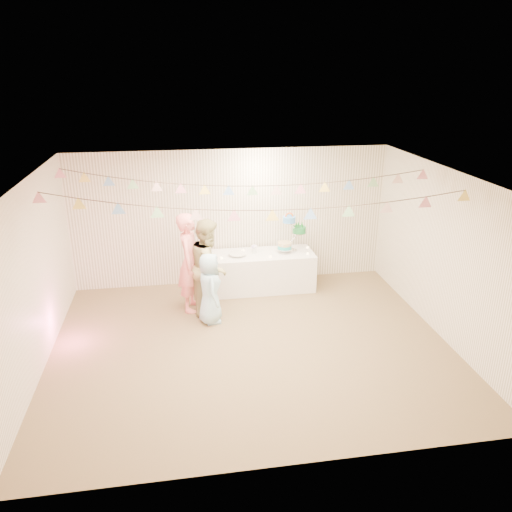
{
  "coord_description": "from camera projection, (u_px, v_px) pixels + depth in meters",
  "views": [
    {
      "loc": [
        -1.0,
        -6.58,
        4.02
      ],
      "look_at": [
        0.2,
        0.8,
        1.15
      ],
      "focal_mm": 35.0,
      "sensor_mm": 36.0,
      "label": 1
    }
  ],
  "objects": [
    {
      "name": "person_adult_a",
      "position": [
        190.0,
        262.0,
        8.5
      ],
      "size": [
        0.56,
        0.72,
        1.74
      ],
      "primitive_type": "imported",
      "rotation": [
        0.0,
        0.0,
        1.32
      ],
      "color": "pink",
      "rests_on": "floor"
    },
    {
      "name": "cake_bottom",
      "position": [
        284.0,
        246.0,
        9.36
      ],
      "size": [
        0.31,
        0.31,
        0.15
      ],
      "primitive_type": null,
      "color": "#27B7AF",
      "rests_on": "cake_stand"
    },
    {
      "name": "tealight_5",
      "position": [
        308.0,
        247.0,
        9.62
      ],
      "size": [
        0.04,
        0.04,
        0.03
      ],
      "primitive_type": "cylinder",
      "color": "#FFD88C",
      "rests_on": "table"
    },
    {
      "name": "platter",
      "position": [
        237.0,
        254.0,
        9.22
      ],
      "size": [
        0.32,
        0.32,
        0.02
      ],
      "primitive_type": "cylinder",
      "color": "white",
      "rests_on": "table"
    },
    {
      "name": "tealight_1",
      "position": [
        243.0,
        250.0,
        9.46
      ],
      "size": [
        0.04,
        0.04,
        0.03
      ],
      "primitive_type": "cylinder",
      "color": "#FFD88C",
      "rests_on": "table"
    },
    {
      "name": "left_wall",
      "position": [
        32.0,
        280.0,
        6.74
      ],
      "size": [
        5.0,
        5.0,
        0.0
      ],
      "primitive_type": "plane",
      "color": "white",
      "rests_on": "ground"
    },
    {
      "name": "tealight_0",
      "position": [
        221.0,
        258.0,
        9.09
      ],
      "size": [
        0.04,
        0.04,
        0.03
      ],
      "primitive_type": "cylinder",
      "color": "#FFD88C",
      "rests_on": "table"
    },
    {
      "name": "cake_middle",
      "position": [
        300.0,
        229.0,
        9.45
      ],
      "size": [
        0.27,
        0.27,
        0.22
      ],
      "primitive_type": null,
      "color": "#1A7934",
      "rests_on": "cake_stand"
    },
    {
      "name": "ceiling",
      "position": [
        251.0,
        178.0,
        6.72
      ],
      "size": [
        6.0,
        6.0,
        0.0
      ],
      "primitive_type": "plane",
      "color": "white",
      "rests_on": "ground"
    },
    {
      "name": "bunting_back",
      "position": [
        240.0,
        179.0,
        7.83
      ],
      "size": [
        5.6,
        1.1,
        0.4
      ],
      "primitive_type": null,
      "color": "pink",
      "rests_on": "ceiling"
    },
    {
      "name": "person_adult_b",
      "position": [
        209.0,
        266.0,
        8.47
      ],
      "size": [
        0.78,
        0.91,
        1.65
      ],
      "primitive_type": "imported",
      "rotation": [
        0.0,
        0.0,
        1.37
      ],
      "color": "tan",
      "rests_on": "floor"
    },
    {
      "name": "person_child",
      "position": [
        210.0,
        288.0,
        8.15
      ],
      "size": [
        0.45,
        0.63,
        1.21
      ],
      "primitive_type": "imported",
      "rotation": [
        0.0,
        0.0,
        1.68
      ],
      "color": "#A6D6EB",
      "rests_on": "floor"
    },
    {
      "name": "right_wall",
      "position": [
        444.0,
        255.0,
        7.64
      ],
      "size": [
        5.0,
        5.0,
        0.0
      ],
      "primitive_type": "plane",
      "color": "white",
      "rests_on": "ground"
    },
    {
      "name": "cake_stand",
      "position": [
        291.0,
        231.0,
        9.34
      ],
      "size": [
        0.64,
        0.37,
        0.71
      ],
      "primitive_type": null,
      "color": "silver",
      "rests_on": "table"
    },
    {
      "name": "cake_top_tier",
      "position": [
        289.0,
        218.0,
        9.21
      ],
      "size": [
        0.25,
        0.25,
        0.19
      ],
      "primitive_type": null,
      "color": "#438BD5",
      "rests_on": "cake_stand"
    },
    {
      "name": "tealight_2",
      "position": [
        270.0,
        256.0,
        9.16
      ],
      "size": [
        0.04,
        0.04,
        0.03
      ],
      "primitive_type": "cylinder",
      "color": "#FFD88C",
      "rests_on": "table"
    },
    {
      "name": "tealight_4",
      "position": [
        308.0,
        254.0,
        9.3
      ],
      "size": [
        0.04,
        0.04,
        0.03
      ],
      "primitive_type": "cylinder",
      "color": "#FFD88C",
      "rests_on": "table"
    },
    {
      "name": "bunting_front",
      "position": [
        253.0,
        202.0,
        6.64
      ],
      "size": [
        5.6,
        0.9,
        0.36
      ],
      "primitive_type": null,
      "color": "#72A5E5",
      "rests_on": "ceiling"
    },
    {
      "name": "posy",
      "position": [
        254.0,
        247.0,
        9.33
      ],
      "size": [
        0.14,
        0.14,
        0.16
      ],
      "primitive_type": null,
      "color": "white",
      "rests_on": "table"
    },
    {
      "name": "front_wall",
      "position": [
        290.0,
        362.0,
        4.89
      ],
      "size": [
        6.0,
        6.0,
        0.0
      ],
      "primitive_type": "plane",
      "color": "white",
      "rests_on": "ground"
    },
    {
      "name": "back_wall",
      "position": [
        231.0,
        218.0,
        9.49
      ],
      "size": [
        6.0,
        6.0,
        0.0
      ],
      "primitive_type": "plane",
      "color": "white",
      "rests_on": "ground"
    },
    {
      "name": "table",
      "position": [
        263.0,
        271.0,
        9.48
      ],
      "size": [
        1.91,
        0.76,
        0.71
      ],
      "primitive_type": "cube",
      "color": "white",
      "rests_on": "floor"
    },
    {
      "name": "tealight_3",
      "position": [
        279.0,
        248.0,
        9.6
      ],
      "size": [
        0.04,
        0.04,
        0.03
      ],
      "primitive_type": "cylinder",
      "color": "#FFD88C",
      "rests_on": "table"
    },
    {
      "name": "floor",
      "position": [
        252.0,
        345.0,
        7.66
      ],
      "size": [
        6.0,
        6.0,
        0.0
      ],
      "primitive_type": "plane",
      "color": "brown",
      "rests_on": "ground"
    }
  ]
}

